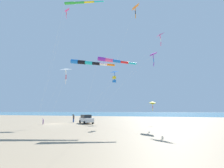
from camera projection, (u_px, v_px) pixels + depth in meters
name	position (u px, v px, depth m)	size (l,w,h in m)	color
ground_plane	(54.00, 124.00, 29.88)	(600.00, 600.00, 0.00)	gray
ocean_water_strip	(137.00, 113.00, 185.81)	(240.00, 600.00, 0.01)	#386B84
parked_car	(86.00, 119.00, 31.02)	(4.32, 4.37, 1.85)	silver
cooler_box	(90.00, 122.00, 33.02)	(0.62, 0.42, 0.42)	orange
person_adult_flyer	(74.00, 118.00, 34.37)	(0.51, 0.63, 1.92)	#335199
person_child_green_jacket	(43.00, 121.00, 29.05)	(0.41, 0.44, 1.21)	#8E6B9E
kite_delta_green_low_center	(135.00, 7.00, 23.57)	(11.39, 11.79, 20.05)	orange
kite_delta_small_distant	(152.00, 103.00, 28.78)	(1.99, 14.47, 4.57)	yellow
kite_box_yellow_midlevel	(114.00, 80.00, 27.71)	(4.40, 12.89, 9.32)	yellow
kite_windsock_white_trailing	(111.00, 60.00, 23.48)	(9.72, 13.53, 11.60)	purple
kite_delta_long_streamer_left	(153.00, 54.00, 32.00)	(3.35, 16.68, 15.64)	purple
kite_windsock_purple_drifting	(78.00, 3.00, 20.67)	(8.82, 16.72, 18.32)	green
kite_delta_striped_overhead	(160.00, 35.00, 34.56)	(4.06, 17.08, 21.42)	#EF4C93
kite_delta_black_fish_shape	(114.00, 72.00, 39.33)	(7.79, 6.29, 13.73)	blue
kite_delta_checkered_midright	(67.00, 11.00, 25.67)	(4.87, 8.80, 20.92)	#EF4C93
kite_delta_rainbow_low_near	(66.00, 70.00, 29.60)	(1.83, 7.60, 11.66)	white
kite_windsock_long_streamer_right	(87.00, 63.00, 24.50)	(6.18, 16.13, 11.58)	blue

